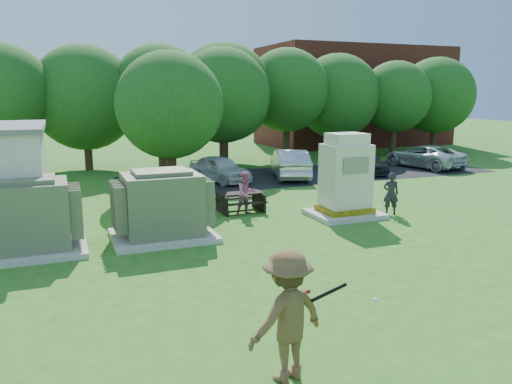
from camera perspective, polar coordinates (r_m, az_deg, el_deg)
name	(u,v)px	position (r m, az deg, el deg)	size (l,w,h in m)	color
ground	(318,276)	(12.18, 7.06, -9.46)	(120.00, 120.00, 0.00)	#2D6619
brick_building	(353,96)	(43.82, 11.03, 10.68)	(15.00, 8.00, 8.00)	maroon
parking_strip	(312,174)	(26.94, 6.39, 2.04)	(20.00, 6.00, 0.01)	#232326
transformer_left	(26,218)	(14.86, -24.79, -2.71)	(3.00, 2.40, 2.07)	beige
transformer_right	(162,207)	(15.08, -10.65, -1.65)	(3.00, 2.40, 2.07)	beige
generator_cabinet	(345,181)	(17.70, 10.19, 1.30)	(2.41, 1.97, 2.93)	beige
picnic_table	(241,200)	(18.29, -1.77, -0.89)	(1.66, 1.25, 0.71)	black
batter	(287,316)	(7.68, 3.57, -13.96)	(1.32, 0.76, 2.04)	brown
person_by_generator	(391,194)	(18.44, 15.16, -0.17)	(0.56, 0.36, 1.52)	black
person_at_picnic	(246,193)	(17.77, -1.12, -0.14)	(0.76, 0.59, 1.56)	#C26689
car_white	(220,169)	(24.53, -4.17, 2.68)	(1.52, 3.77, 1.28)	silver
car_silver_a	(290,164)	(25.61, 3.88, 3.26)	(1.56, 4.48, 1.48)	silver
car_dark	(363,162)	(27.95, 12.11, 3.42)	(1.68, 4.13, 1.20)	black
car_silver_b	(424,156)	(30.75, 18.66, 3.90)	(2.21, 4.80, 1.33)	silver
batting_equipment	(332,294)	(7.80, 8.72, -11.43)	(1.34, 0.40, 0.32)	black
tree_row	(191,95)	(29.38, -7.43, 10.90)	(41.30, 13.30, 7.30)	#47301E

